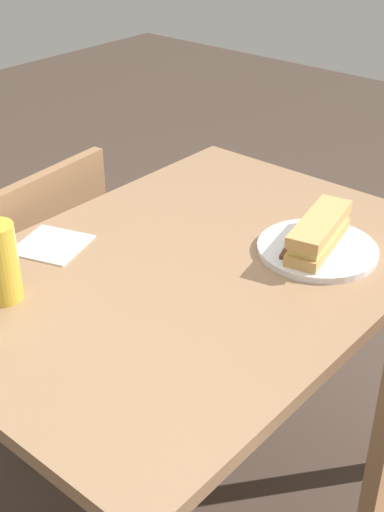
{
  "coord_description": "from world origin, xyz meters",
  "views": [
    {
      "loc": [
        -0.93,
        -0.8,
        1.53
      ],
      "look_at": [
        0.0,
        0.0,
        0.8
      ],
      "focal_mm": 48.18,
      "sensor_mm": 36.0,
      "label": 1
    }
  ],
  "objects_px": {
    "baguette_sandwich_near": "(319,232)",
    "knife_near": "(291,241)",
    "dining_table": "(192,315)",
    "chair_far": "(35,283)",
    "plate_near": "(317,249)"
  },
  "relations": [
    {
      "from": "dining_table",
      "to": "chair_far",
      "type": "height_order",
      "value": "chair_far"
    },
    {
      "from": "dining_table",
      "to": "knife_near",
      "type": "xyz_separation_m",
      "value": [
        0.19,
        -0.12,
        0.15
      ]
    },
    {
      "from": "dining_table",
      "to": "knife_near",
      "type": "distance_m",
      "value": 0.27
    },
    {
      "from": "dining_table",
      "to": "baguette_sandwich_near",
      "type": "bearing_deg",
      "value": -38.94
    },
    {
      "from": "dining_table",
      "to": "baguette_sandwich_near",
      "type": "relative_size",
      "value": 4.64
    },
    {
      "from": "chair_far",
      "to": "baguette_sandwich_near",
      "type": "relative_size",
      "value": 3.57
    },
    {
      "from": "dining_table",
      "to": "chair_far",
      "type": "bearing_deg",
      "value": 89.13
    },
    {
      "from": "chair_far",
      "to": "baguette_sandwich_near",
      "type": "distance_m",
      "value": 0.86
    },
    {
      "from": "baguette_sandwich_near",
      "to": "knife_near",
      "type": "distance_m",
      "value": 0.07
    },
    {
      "from": "plate_near",
      "to": "baguette_sandwich_near",
      "type": "bearing_deg",
      "value": -45.0
    },
    {
      "from": "plate_near",
      "to": "knife_near",
      "type": "bearing_deg",
      "value": 113.64
    },
    {
      "from": "plate_near",
      "to": "dining_table",
      "type": "bearing_deg",
      "value": 141.06
    },
    {
      "from": "baguette_sandwich_near",
      "to": "knife_near",
      "type": "bearing_deg",
      "value": 113.64
    },
    {
      "from": "knife_near",
      "to": "baguette_sandwich_near",
      "type": "bearing_deg",
      "value": -66.36
    },
    {
      "from": "dining_table",
      "to": "knife_near",
      "type": "height_order",
      "value": "knife_near"
    }
  ]
}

